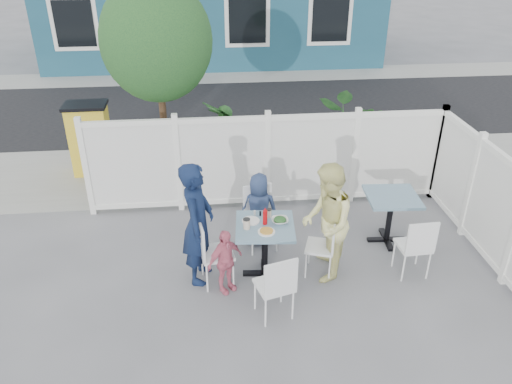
{
  "coord_description": "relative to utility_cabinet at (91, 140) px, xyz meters",
  "views": [
    {
      "loc": [
        -0.82,
        -4.97,
        4.26
      ],
      "look_at": [
        -0.24,
        0.88,
        1.08
      ],
      "focal_mm": 35.0,
      "sensor_mm": 36.0,
      "label": 1
    }
  ],
  "objects": [
    {
      "name": "chair_back",
      "position": [
        2.9,
        -2.77,
        -0.11
      ],
      "size": [
        0.5,
        0.49,
        0.95
      ],
      "rotation": [
        0.0,
        0.0,
        3.33
      ],
      "color": "white",
      "rests_on": "ground"
    },
    {
      "name": "near_sidewalk",
      "position": [
        3.06,
        -0.2,
        -0.65
      ],
      "size": [
        24.0,
        2.6,
        0.01
      ],
      "primitive_type": "cube",
      "color": "gray",
      "rests_on": "ground"
    },
    {
      "name": "coffee_cup_b",
      "position": [
        2.97,
        -3.32,
        0.2
      ],
      "size": [
        0.07,
        0.07,
        0.11
      ],
      "primitive_type": "cylinder",
      "color": "beige",
      "rests_on": "main_table"
    },
    {
      "name": "woman",
      "position": [
        3.69,
        -3.57,
        0.16
      ],
      "size": [
        0.74,
        0.89,
        1.64
      ],
      "primitive_type": "imported",
      "rotation": [
        0.0,
        0.0,
        -1.74
      ],
      "color": "yellow",
      "rests_on": "ground"
    },
    {
      "name": "plate_main",
      "position": [
        2.89,
        -3.69,
        0.15
      ],
      "size": [
        0.22,
        0.22,
        0.01
      ],
      "primitive_type": "cylinder",
      "color": "white",
      "rests_on": "main_table"
    },
    {
      "name": "salad_bowl",
      "position": [
        3.1,
        -3.47,
        0.17
      ],
      "size": [
        0.22,
        0.22,
        0.05
      ],
      "primitive_type": "imported",
      "color": "white",
      "rests_on": "main_table"
    },
    {
      "name": "street",
      "position": [
        3.06,
        3.5,
        -0.65
      ],
      "size": [
        24.0,
        5.0,
        0.01
      ],
      "primitive_type": "cube",
      "color": "black",
      "rests_on": "ground"
    },
    {
      "name": "fence_right",
      "position": [
        6.06,
        -3.4,
        0.13
      ],
      "size": [
        0.08,
        3.66,
        1.6
      ],
      "rotation": [
        0.0,
        0.0,
        1.57
      ],
      "color": "white",
      "rests_on": "ground"
    },
    {
      "name": "chair_right",
      "position": [
        3.71,
        -3.56,
        -0.15
      ],
      "size": [
        0.49,
        0.49,
        0.86
      ],
      "rotation": [
        0.0,
        0.0,
        1.24
      ],
      "color": "white",
      "rests_on": "ground"
    },
    {
      "name": "potted_shrub_b",
      "position": [
        4.9,
        -1.0,
        0.14
      ],
      "size": [
        1.86,
        1.78,
        1.6
      ],
      "primitive_type": "imported",
      "rotation": [
        0.0,
        0.0,
        3.63
      ],
      "color": "#193F20",
      "rests_on": "ground"
    },
    {
      "name": "tree",
      "position": [
        1.46,
        -0.7,
        1.94
      ],
      "size": [
        1.8,
        1.62,
        3.59
      ],
      "color": "#382316",
      "rests_on": "ground"
    },
    {
      "name": "salt_shaker",
      "position": [
        2.78,
        -3.25,
        0.18
      ],
      "size": [
        0.03,
        0.03,
        0.07
      ],
      "primitive_type": "cylinder",
      "color": "white",
      "rests_on": "main_table"
    },
    {
      "name": "ground",
      "position": [
        3.06,
        -4.0,
        -0.66
      ],
      "size": [
        80.0,
        80.0,
        0.0
      ],
      "primitive_type": "plane",
      "color": "slate"
    },
    {
      "name": "pepper_shaker",
      "position": [
        2.86,
        -3.27,
        0.18
      ],
      "size": [
        0.03,
        0.03,
        0.07
      ],
      "primitive_type": "cylinder",
      "color": "black",
      "rests_on": "main_table"
    },
    {
      "name": "ketchup_bottle",
      "position": [
        2.9,
        -3.48,
        0.24
      ],
      "size": [
        0.06,
        0.06,
        0.2
      ],
      "primitive_type": "cylinder",
      "color": "#AE070C",
      "rests_on": "main_table"
    },
    {
      "name": "toddler",
      "position": [
        2.35,
        -3.79,
        -0.2
      ],
      "size": [
        0.57,
        0.49,
        0.91
      ],
      "primitive_type": "imported",
      "rotation": [
        0.0,
        0.0,
        0.62
      ],
      "color": "#DD6B86",
      "rests_on": "ground"
    },
    {
      "name": "far_sidewalk",
      "position": [
        3.06,
        6.6,
        -0.65
      ],
      "size": [
        24.0,
        1.6,
        0.01
      ],
      "primitive_type": "cube",
      "color": "gray",
      "rests_on": "ground"
    },
    {
      "name": "potted_shrub_a",
      "position": [
        2.5,
        -0.9,
        0.16
      ],
      "size": [
        1.26,
        1.26,
        1.63
      ],
      "primitive_type": "imported",
      "rotation": [
        0.0,
        0.0,
        2.13
      ],
      "color": "#193F20",
      "rests_on": "ground"
    },
    {
      "name": "man",
      "position": [
        2.03,
        -3.47,
        0.2
      ],
      "size": [
        0.52,
        0.69,
        1.7
      ],
      "primitive_type": "imported",
      "rotation": [
        0.0,
        0.0,
        1.38
      ],
      "color": "#0F1C3C",
      "rests_on": "ground"
    },
    {
      "name": "main_table",
      "position": [
        2.89,
        -3.52,
        -0.04
      ],
      "size": [
        0.82,
        0.82,
        0.8
      ],
      "rotation": [
        0.0,
        0.0,
        -0.09
      ],
      "color": "slate",
      "rests_on": "ground"
    },
    {
      "name": "coffee_cup_a",
      "position": [
        2.65,
        -3.57,
        0.21
      ],
      "size": [
        0.09,
        0.09,
        0.13
      ],
      "primitive_type": "cylinder",
      "color": "beige",
      "rests_on": "main_table"
    },
    {
      "name": "plate_side",
      "position": [
        2.72,
        -3.4,
        0.15
      ],
      "size": [
        0.23,
        0.23,
        0.02
      ],
      "primitive_type": "cylinder",
      "color": "white",
      "rests_on": "main_table"
    },
    {
      "name": "utility_cabinet",
      "position": [
        0.0,
        0.0,
        0.0
      ],
      "size": [
        0.71,
        0.52,
        1.31
      ],
      "primitive_type": "cube",
      "rotation": [
        0.0,
        0.0,
        0.02
      ],
      "color": "gold",
      "rests_on": "ground"
    },
    {
      "name": "chair_left",
      "position": [
        2.17,
        -3.61,
        -0.11
      ],
      "size": [
        0.48,
        0.49,
        0.95
      ],
      "rotation": [
        0.0,
        0.0,
        -1.4
      ],
      "color": "white",
      "rests_on": "ground"
    },
    {
      "name": "chair_near",
      "position": [
        2.94,
        -4.38,
        -0.12
      ],
      "size": [
        0.51,
        0.5,
        0.91
      ],
      "rotation": [
        0.0,
        0.0,
        0.28
      ],
      "color": "white",
      "rests_on": "ground"
    },
    {
      "name": "spare_table",
      "position": [
        4.83,
        -2.87,
        -0.05
      ],
      "size": [
        0.78,
        0.78,
        0.78
      ],
      "rotation": [
        0.0,
        0.0,
        -0.06
      ],
      "color": "slate",
      "rests_on": "ground"
    },
    {
      "name": "boy",
      "position": [
        2.9,
        -2.72,
        -0.09
      ],
      "size": [
        0.6,
        0.44,
        1.13
      ],
      "primitive_type": "imported",
      "rotation": [
        0.0,
        0.0,
        3.0
      ],
      "color": "navy",
      "rests_on": "ground"
    },
    {
      "name": "chair_spare",
      "position": [
        4.89,
        -3.74,
        -0.13
      ],
      "size": [
        0.43,
        0.42,
        0.91
      ],
      "rotation": [
        0.0,
        0.0,
        0.05
      ],
      "color": "white",
      "rests_on": "ground"
    },
    {
      "name": "fence_back",
      "position": [
        3.16,
        -1.6,
        0.13
      ],
      "size": [
        5.86,
        0.08,
        1.6
      ],
      "color": "white",
      "rests_on": "ground"
    }
  ]
}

